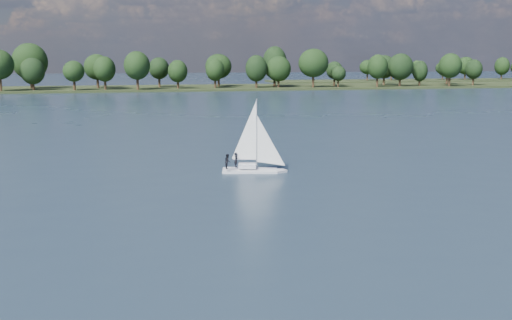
{
  "coord_description": "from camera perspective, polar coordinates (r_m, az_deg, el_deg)",
  "views": [
    {
      "loc": [
        -15.56,
        -16.27,
        12.18
      ],
      "look_at": [
        -4.54,
        36.36,
        2.5
      ],
      "focal_mm": 40.0,
      "sensor_mm": 36.0,
      "label": 1
    }
  ],
  "objects": [
    {
      "name": "far_shore",
      "position": [
        229.13,
        -7.98,
        7.06
      ],
      "size": [
        660.0,
        40.0,
        1.5
      ],
      "primitive_type": "cube",
      "color": "black",
      "rests_on": "ground"
    },
    {
      "name": "ground",
      "position": [
        117.94,
        -4.2,
        4.25
      ],
      "size": [
        700.0,
        700.0,
        0.0
      ],
      "primitive_type": "plane",
      "color": "#233342",
      "rests_on": "ground"
    },
    {
      "name": "far_shore_back",
      "position": [
        327.56,
        20.77,
        7.42
      ],
      "size": [
        220.0,
        30.0,
        1.4
      ],
      "primitive_type": "cube",
      "color": "black",
      "rests_on": "ground"
    },
    {
      "name": "sailboat",
      "position": [
        60.95,
        -0.56,
        0.89
      ],
      "size": [
        6.53,
        3.05,
        8.3
      ],
      "rotation": [
        0.0,
        0.0,
        -0.21
      ],
      "color": "silver",
      "rests_on": "ground"
    },
    {
      "name": "treeline",
      "position": [
        224.22,
        -10.19,
        8.98
      ],
      "size": [
        563.17,
        74.19,
        18.65
      ],
      "color": "black",
      "rests_on": "ground"
    }
  ]
}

